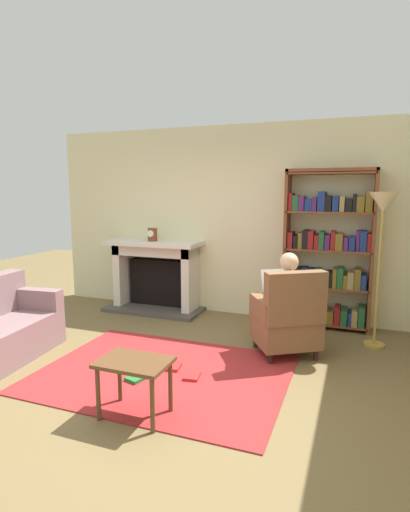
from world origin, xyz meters
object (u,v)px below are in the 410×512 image
at_px(bookshelf, 328,253).
at_px(armchair_reading, 288,318).
at_px(seated_reader, 284,298).
at_px(side_table, 134,370).
at_px(mantel_clock, 153,235).
at_px(fireplace, 157,273).
at_px(floor_lamp, 382,216).

xyz_separation_m(bookshelf, armchair_reading, (-0.31, -1.15, -0.57)).
bearing_deg(seated_reader, side_table, 31.29).
xyz_separation_m(mantel_clock, bookshelf, (2.47, 0.14, -0.16)).
distance_m(fireplace, mantel_clock, 0.60).
height_order(armchair_reading, seated_reader, seated_reader).
bearing_deg(bookshelf, side_table, -113.84).
distance_m(seated_reader, floor_lamp, 1.42).
bearing_deg(bookshelf, mantel_clock, -176.87).
distance_m(bookshelf, floor_lamp, 0.94).
relative_size(mantel_clock, side_table, 0.34).
xyz_separation_m(fireplace, floor_lamp, (3.06, -0.47, 0.94)).
distance_m(fireplace, seated_reader, 2.33).
bearing_deg(side_table, floor_lamp, 51.40).
relative_size(fireplace, side_table, 2.60).
bearing_deg(side_table, armchair_reading, 60.57).
distance_m(armchair_reading, seated_reader, 0.23).
xyz_separation_m(seated_reader, floor_lamp, (0.97, 0.55, 0.88)).
relative_size(seated_reader, floor_lamp, 0.64).
bearing_deg(bookshelf, armchair_reading, -104.91).
distance_m(mantel_clock, armchair_reading, 2.50).
height_order(armchair_reading, side_table, armchair_reading).
height_order(fireplace, bookshelf, bookshelf).
relative_size(fireplace, bookshelf, 0.70).
xyz_separation_m(armchair_reading, seated_reader, (-0.06, 0.10, 0.20)).
xyz_separation_m(side_table, floor_lamp, (1.83, 2.30, 1.11)).
distance_m(side_table, floor_lamp, 3.14).
relative_size(side_table, floor_lamp, 0.32).
distance_m(fireplace, bookshelf, 2.50).
bearing_deg(bookshelf, seated_reader, -109.35).
height_order(mantel_clock, side_table, mantel_clock).
bearing_deg(side_table, seated_reader, 63.60).
bearing_deg(floor_lamp, side_table, -128.60).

